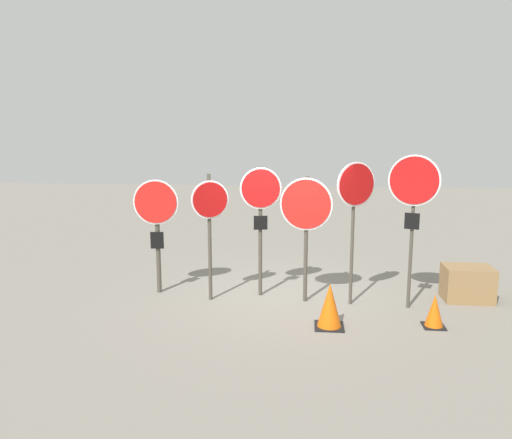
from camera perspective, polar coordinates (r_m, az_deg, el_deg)
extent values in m
plane|color=gray|center=(9.44, 2.81, -9.04)|extent=(40.00, 40.00, 0.00)
cylinder|color=#474238|center=(9.74, -11.15, -2.67)|extent=(0.09, 0.09, 1.95)
cylinder|color=white|center=(9.53, -11.39, 1.96)|extent=(0.85, 0.11, 0.85)
cylinder|color=red|center=(9.51, -11.41, 1.95)|extent=(0.79, 0.10, 0.79)
cube|color=black|center=(9.66, -11.24, -2.34)|extent=(0.25, 0.05, 0.32)
cylinder|color=#474238|center=(9.12, -5.32, -2.11)|extent=(0.07, 0.07, 2.34)
cylinder|color=white|center=(8.95, -5.30, 2.28)|extent=(0.63, 0.32, 0.69)
cylinder|color=#AD0F0F|center=(8.93, -5.27, 2.26)|extent=(0.58, 0.30, 0.63)
cylinder|color=#474238|center=(9.33, 0.50, -1.46)|extent=(0.07, 0.07, 2.44)
cylinder|color=white|center=(9.15, 0.54, 3.59)|extent=(0.76, 0.16, 0.77)
cylinder|color=red|center=(9.13, 0.55, 3.58)|extent=(0.70, 0.15, 0.71)
cube|color=black|center=(9.24, 0.53, -0.37)|extent=(0.25, 0.07, 0.26)
cylinder|color=#474238|center=(9.05, 5.73, -2.31)|extent=(0.07, 0.07, 2.31)
cylinder|color=white|center=(8.87, 5.75, 1.76)|extent=(0.93, 0.14, 0.94)
cylinder|color=red|center=(8.85, 5.73, 1.75)|extent=(0.87, 0.14, 0.88)
cylinder|color=#474238|center=(8.99, 10.96, -1.78)|extent=(0.06, 0.06, 2.54)
cylinder|color=white|center=(8.81, 11.36, 3.97)|extent=(0.68, 0.43, 0.78)
cylinder|color=#AD0F0F|center=(8.80, 11.43, 3.96)|extent=(0.62, 0.40, 0.72)
cylinder|color=#474238|center=(9.04, 17.36, -1.81)|extent=(0.06, 0.06, 2.59)
cylinder|color=white|center=(8.85, 17.63, 4.28)|extent=(0.83, 0.31, 0.87)
cylinder|color=red|center=(8.83, 17.62, 4.28)|extent=(0.77, 0.29, 0.81)
cube|color=black|center=(8.94, 17.40, -0.18)|extent=(0.24, 0.11, 0.28)
cube|color=black|center=(8.23, 8.35, -11.98)|extent=(0.46, 0.46, 0.02)
cone|color=#E05B0C|center=(8.10, 8.42, -9.61)|extent=(0.39, 0.39, 0.70)
cube|color=black|center=(8.63, 19.63, -11.40)|extent=(0.34, 0.34, 0.02)
cone|color=#E05B0C|center=(8.54, 19.73, -9.73)|extent=(0.29, 0.29, 0.51)
cube|color=olive|center=(10.05, 23.01, -6.74)|extent=(0.86, 0.62, 0.64)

